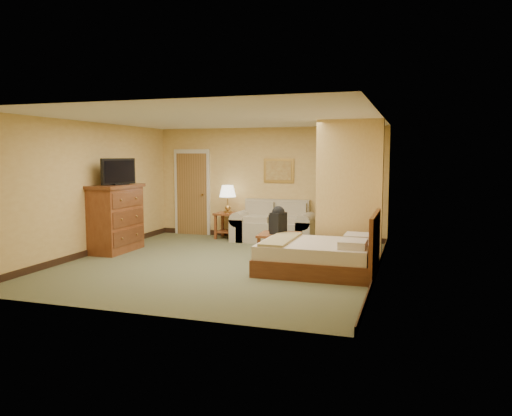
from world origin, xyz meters
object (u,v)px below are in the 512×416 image
at_px(loveseat, 274,228).
at_px(coffee_table, 279,241).
at_px(bed, 320,256).
at_px(dresser, 115,218).

distance_m(loveseat, coffee_table, 1.92).
bearing_deg(bed, coffee_table, 137.83).
xyz_separation_m(coffee_table, bed, (0.95, -0.86, -0.06)).
bearing_deg(coffee_table, bed, -42.17).
bearing_deg(dresser, coffee_table, 5.61).
distance_m(loveseat, bed, 3.10).
bearing_deg(bed, dresser, 173.01).
xyz_separation_m(loveseat, bed, (1.56, -2.68, -0.02)).
relative_size(loveseat, coffee_table, 2.33).
bearing_deg(dresser, bed, -6.99).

